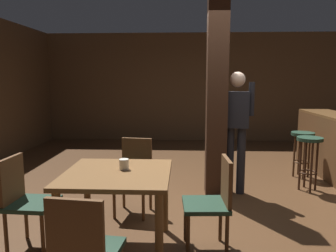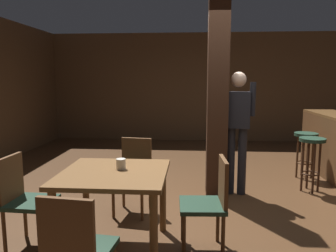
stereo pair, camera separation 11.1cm
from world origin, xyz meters
name	(u,v)px [view 1 (the left image)]	position (x,y,z in m)	size (l,w,h in m)	color
ground_plane	(211,202)	(0.00, 0.00, 0.00)	(10.80, 10.80, 0.00)	#4C301C
wall_back	(198,87)	(0.00, 4.50, 1.40)	(8.00, 0.10, 2.80)	brown
pillar	(217,95)	(0.08, 0.35, 1.40)	(0.28, 0.28, 2.80)	#382114
dining_table	(118,185)	(-0.99, -1.27, 0.65)	(0.98, 0.98, 0.77)	brown
chair_south	(84,250)	(-1.03, -2.20, 0.51)	(0.46, 0.46, 0.89)	#1E3828
chair_west	(24,198)	(-1.88, -1.28, 0.51)	(0.44, 0.44, 0.89)	#1E3828
chair_east	(214,199)	(-0.09, -1.24, 0.51)	(0.44, 0.44, 0.89)	#1E3828
chair_north	(134,172)	(-0.97, -0.36, 0.51)	(0.48, 0.48, 0.89)	#1E3828
napkin_cup	(124,164)	(-0.94, -1.19, 0.82)	(0.09, 0.09, 0.10)	silver
standing_person	(236,124)	(0.36, 0.37, 1.00)	(0.47, 0.26, 1.72)	black
bar_counter	(333,146)	(2.08, 1.22, 0.53)	(0.56, 2.26, 1.04)	brown
bar_stool_near	(309,150)	(1.45, 0.55, 0.59)	(0.36, 0.36, 0.79)	#1E3828
bar_stool_mid	(302,143)	(1.59, 1.22, 0.57)	(0.37, 0.37, 0.75)	#1E3828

